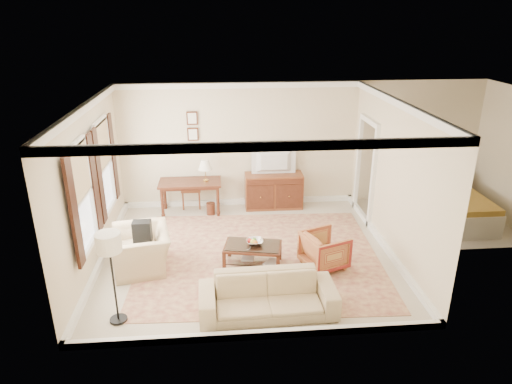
{
  "coord_description": "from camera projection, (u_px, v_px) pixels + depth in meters",
  "views": [
    {
      "loc": [
        -0.49,
        -7.72,
        4.33
      ],
      "look_at": [
        0.2,
        0.3,
        1.15
      ],
      "focal_mm": 32.0,
      "sensor_mm": 36.0,
      "label": 1
    }
  ],
  "objects": [
    {
      "name": "striped_armchair",
      "position": [
        325.0,
        249.0,
        8.21
      ],
      "size": [
        0.87,
        0.9,
        0.73
      ],
      "primitive_type": "imported",
      "rotation": [
        0.0,
        0.0,
        1.93
      ],
      "color": "maroon",
      "rests_on": "room_shell"
    },
    {
      "name": "book_a",
      "position": [
        242.0,
        257.0,
        8.32
      ],
      "size": [
        0.28,
        0.09,
        0.38
      ],
      "primitive_type": "imported",
      "rotation": [
        0.0,
        0.0,
        -0.19
      ],
      "color": "brown",
      "rests_on": "coffee_table"
    },
    {
      "name": "desk_chair",
      "position": [
        191.0,
        186.0,
        10.73
      ],
      "size": [
        0.45,
        0.45,
        1.05
      ],
      "primitive_type": null,
      "rotation": [
        0.0,
        0.0,
        0.01
      ],
      "color": "brown",
      "rests_on": "room_shell"
    },
    {
      "name": "club_armchair",
      "position": [
        141.0,
        243.0,
        8.14
      ],
      "size": [
        0.92,
        1.23,
        0.98
      ],
      "primitive_type": "imported",
      "rotation": [
        0.0,
        0.0,
        -1.38
      ],
      "color": "tan",
      "rests_on": "room_shell"
    },
    {
      "name": "writing_desk",
      "position": [
        190.0,
        186.0,
        10.35
      ],
      "size": [
        1.4,
        0.7,
        0.76
      ],
      "color": "#502517",
      "rests_on": "room_shell"
    },
    {
      "name": "annex_bedroom",
      "position": [
        446.0,
        206.0,
        10.08
      ],
      "size": [
        3.0,
        2.7,
        2.9
      ],
      "color": "beige",
      "rests_on": "ground"
    },
    {
      "name": "room_shell",
      "position": [
        246.0,
        128.0,
        7.88
      ],
      "size": [
        5.51,
        5.01,
        2.91
      ],
      "color": "beige",
      "rests_on": "ground"
    },
    {
      "name": "backpack",
      "position": [
        142.0,
        230.0,
        8.07
      ],
      "size": [
        0.22,
        0.32,
        0.4
      ],
      "primitive_type": "cube",
      "rotation": [
        0.0,
        0.0,
        -1.58
      ],
      "color": "black",
      "rests_on": "club_armchair"
    },
    {
      "name": "tv",
      "position": [
        274.0,
        154.0,
        10.4
      ],
      "size": [
        0.97,
        0.56,
        0.13
      ],
      "primitive_type": "imported",
      "rotation": [
        0.0,
        0.0,
        3.14
      ],
      "color": "black",
      "rests_on": "sideboard"
    },
    {
      "name": "coffee_table",
      "position": [
        253.0,
        250.0,
        8.25
      ],
      "size": [
        1.12,
        0.79,
        0.43
      ],
      "rotation": [
        0.0,
        0.0,
        -0.2
      ],
      "color": "#502517",
      "rests_on": "room_shell"
    },
    {
      "name": "sofa",
      "position": [
        268.0,
        290.0,
        6.91
      ],
      "size": [
        2.1,
        0.67,
        0.82
      ],
      "primitive_type": "imported",
      "rotation": [
        0.0,
        0.0,
        0.03
      ],
      "color": "tan",
      "rests_on": "room_shell"
    },
    {
      "name": "framed_prints",
      "position": [
        193.0,
        126.0,
        10.28
      ],
      "size": [
        0.25,
        0.04,
        0.68
      ],
      "primitive_type": null,
      "color": "#502517",
      "rests_on": "room_shell"
    },
    {
      "name": "book_b",
      "position": [
        266.0,
        261.0,
        8.19
      ],
      "size": [
        0.24,
        0.19,
        0.38
      ],
      "primitive_type": "imported",
      "rotation": [
        0.0,
        0.0,
        -0.66
      ],
      "color": "brown",
      "rests_on": "coffee_table"
    },
    {
      "name": "window_front",
      "position": [
        82.0,
        197.0,
        7.35
      ],
      "size": [
        0.12,
        1.56,
        1.8
      ],
      "primitive_type": null,
      "color": "#CCB284",
      "rests_on": "room_shell"
    },
    {
      "name": "fruit_bowl",
      "position": [
        255.0,
        241.0,
        8.23
      ],
      "size": [
        0.42,
        0.42,
        0.1
      ],
      "primitive_type": "imported",
      "color": "silver",
      "rests_on": "coffee_table"
    },
    {
      "name": "doorway",
      "position": [
        365.0,
        172.0,
        10.0
      ],
      "size": [
        0.1,
        1.12,
        2.25
      ],
      "primitive_type": null,
      "color": "white",
      "rests_on": "room_shell"
    },
    {
      "name": "desk_lamp",
      "position": [
        205.0,
        171.0,
        10.25
      ],
      "size": [
        0.32,
        0.32,
        0.5
      ],
      "primitive_type": null,
      "color": "silver",
      "rests_on": "writing_desk"
    },
    {
      "name": "floor_lamp",
      "position": [
        109.0,
        249.0,
        6.43
      ],
      "size": [
        0.36,
        0.36,
        1.47
      ],
      "color": "black",
      "rests_on": "room_shell"
    },
    {
      "name": "window_rear",
      "position": [
        105.0,
        166.0,
        8.84
      ],
      "size": [
        0.12,
        1.56,
        1.8
      ],
      "primitive_type": null,
      "color": "#CCB284",
      "rests_on": "room_shell"
    },
    {
      "name": "rug",
      "position": [
        259.0,
        257.0,
        8.66
      ],
      "size": [
        4.62,
        4.01,
        0.01
      ],
      "primitive_type": "cube",
      "rotation": [
        0.0,
        0.0,
        -0.04
      ],
      "color": "maroon",
      "rests_on": "room_shell"
    },
    {
      "name": "sideboard",
      "position": [
        274.0,
        191.0,
        10.75
      ],
      "size": [
        1.34,
        0.52,
        0.83
      ],
      "primitive_type": "cube",
      "color": "brown",
      "rests_on": "room_shell"
    }
  ]
}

